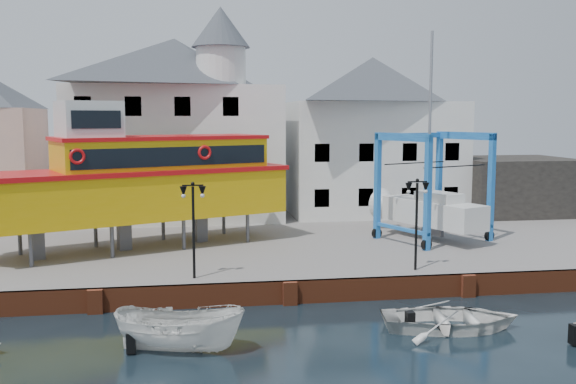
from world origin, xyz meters
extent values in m
plane|color=#17252D|center=(0.00, 0.00, 0.00)|extent=(140.00, 140.00, 0.00)
cube|color=slate|center=(0.00, 11.00, 0.50)|extent=(44.00, 22.00, 1.00)
cube|color=maroon|center=(0.00, 0.12, 0.50)|extent=(44.00, 0.25, 1.00)
cube|color=maroon|center=(-8.00, -0.05, 0.50)|extent=(0.60, 0.36, 1.00)
cube|color=maroon|center=(0.00, -0.05, 0.50)|extent=(0.60, 0.36, 1.00)
cube|color=maroon|center=(8.00, -0.05, 0.50)|extent=(0.60, 0.36, 1.00)
cube|color=silver|center=(-5.00, 18.50, 5.50)|extent=(14.00, 8.00, 9.00)
pyramid|color=#3B3F44|center=(-5.00, 18.50, 11.60)|extent=(14.00, 8.00, 3.20)
cube|color=black|center=(-10.50, 14.54, 2.60)|extent=(1.00, 0.08, 1.20)
cube|color=black|center=(-7.50, 14.54, 2.60)|extent=(1.00, 0.08, 1.20)
cube|color=black|center=(-4.50, 14.54, 2.60)|extent=(1.00, 0.08, 1.20)
cube|color=black|center=(-1.50, 14.54, 2.60)|extent=(1.00, 0.08, 1.20)
cube|color=black|center=(-10.50, 14.54, 5.60)|extent=(1.00, 0.08, 1.20)
cube|color=black|center=(-7.50, 14.54, 5.60)|extent=(1.00, 0.08, 1.20)
cube|color=black|center=(-4.50, 14.54, 5.60)|extent=(1.00, 0.08, 1.20)
cube|color=black|center=(-1.50, 14.54, 5.60)|extent=(1.00, 0.08, 1.20)
cube|color=black|center=(-10.50, 14.54, 8.60)|extent=(1.00, 0.08, 1.20)
cube|color=black|center=(-7.50, 14.54, 8.60)|extent=(1.00, 0.08, 1.20)
cube|color=black|center=(-4.50, 14.54, 8.60)|extent=(1.00, 0.08, 1.20)
cube|color=black|center=(-1.50, 14.54, 8.60)|extent=(1.00, 0.08, 1.20)
cylinder|color=silver|center=(-2.00, 16.10, 11.20)|extent=(3.20, 3.20, 2.40)
cone|color=#3B3F44|center=(-2.00, 16.10, 13.70)|extent=(3.80, 3.80, 2.60)
cube|color=silver|center=(9.00, 19.00, 5.00)|extent=(12.00, 8.00, 8.00)
pyramid|color=#3B3F44|center=(9.00, 19.00, 10.60)|extent=(12.00, 8.00, 3.20)
cube|color=black|center=(4.50, 15.04, 2.60)|extent=(1.00, 0.08, 1.20)
cube|color=black|center=(7.50, 15.04, 2.60)|extent=(1.00, 0.08, 1.20)
cube|color=black|center=(10.50, 15.04, 2.60)|extent=(1.00, 0.08, 1.20)
cube|color=black|center=(13.50, 15.04, 2.60)|extent=(1.00, 0.08, 1.20)
cube|color=black|center=(4.50, 15.04, 5.60)|extent=(1.00, 0.08, 1.20)
cube|color=black|center=(7.50, 15.04, 5.60)|extent=(1.00, 0.08, 1.20)
cube|color=black|center=(10.50, 15.04, 5.60)|extent=(1.00, 0.08, 1.20)
cube|color=black|center=(13.50, 15.04, 5.60)|extent=(1.00, 0.08, 1.20)
cube|color=black|center=(19.00, 17.00, 3.00)|extent=(8.00, 7.00, 4.00)
cylinder|color=black|center=(-4.00, 1.20, 3.00)|extent=(0.12, 0.12, 4.00)
cube|color=black|center=(-4.00, 1.20, 5.05)|extent=(0.90, 0.06, 0.06)
sphere|color=black|center=(-4.00, 1.20, 5.12)|extent=(0.16, 0.16, 0.16)
cone|color=black|center=(-4.40, 1.20, 4.78)|extent=(0.32, 0.32, 0.45)
sphere|color=silver|center=(-4.40, 1.20, 4.60)|extent=(0.18, 0.18, 0.18)
cone|color=black|center=(-3.60, 1.20, 4.78)|extent=(0.32, 0.32, 0.45)
sphere|color=silver|center=(-3.60, 1.20, 4.60)|extent=(0.18, 0.18, 0.18)
cylinder|color=black|center=(6.00, 1.20, 3.00)|extent=(0.12, 0.12, 4.00)
cube|color=black|center=(6.00, 1.20, 5.05)|extent=(0.90, 0.06, 0.06)
sphere|color=black|center=(6.00, 1.20, 5.12)|extent=(0.16, 0.16, 0.16)
cone|color=black|center=(5.60, 1.20, 4.78)|extent=(0.32, 0.32, 0.45)
sphere|color=silver|center=(5.60, 1.20, 4.60)|extent=(0.18, 0.18, 0.18)
cone|color=black|center=(6.40, 1.20, 4.78)|extent=(0.32, 0.32, 0.45)
sphere|color=silver|center=(6.40, 1.20, 4.60)|extent=(0.18, 0.18, 0.18)
cylinder|color=#59595E|center=(-11.49, 4.51, 1.81)|extent=(0.26, 0.26, 1.63)
cylinder|color=#59595E|center=(-12.67, 7.31, 1.81)|extent=(0.26, 0.26, 1.63)
cylinder|color=#59595E|center=(-7.99, 5.98, 1.81)|extent=(0.26, 0.26, 1.63)
cylinder|color=#59595E|center=(-9.17, 8.78, 1.81)|extent=(0.26, 0.26, 1.63)
cylinder|color=#59595E|center=(-4.49, 7.45, 1.81)|extent=(0.26, 0.26, 1.63)
cylinder|color=#59595E|center=(-5.67, 10.26, 1.81)|extent=(0.26, 0.26, 1.63)
cylinder|color=#59595E|center=(-0.99, 8.93, 1.81)|extent=(0.26, 0.26, 1.63)
cylinder|color=#59595E|center=(-2.16, 11.73, 1.81)|extent=(0.26, 0.26, 1.63)
cube|color=#59595E|center=(-11.58, 6.12, 1.81)|extent=(0.81, 0.75, 1.63)
cube|color=#59595E|center=(-7.58, 7.80, 1.81)|extent=(0.81, 0.75, 1.63)
cube|color=#59595E|center=(-3.58, 9.49, 1.81)|extent=(0.81, 0.75, 1.63)
cube|color=#D3A306|center=(-6.58, 8.22, 3.82)|extent=(15.61, 9.69, 2.39)
cube|color=red|center=(-6.58, 8.22, 5.12)|extent=(15.97, 9.98, 0.24)
cube|color=#D3A306|center=(-5.58, 8.64, 5.88)|extent=(11.44, 7.61, 1.74)
cube|color=black|center=(-4.85, 6.92, 5.94)|extent=(9.63, 4.09, 0.98)
cube|color=black|center=(-6.30, 10.37, 5.94)|extent=(9.63, 4.09, 0.98)
cube|color=red|center=(-5.58, 8.64, 6.85)|extent=(11.68, 7.79, 0.20)
cube|color=silver|center=(-9.08, 7.17, 7.74)|extent=(3.69, 3.69, 1.98)
cube|color=black|center=(-8.52, 5.84, 7.82)|extent=(2.21, 0.97, 0.87)
torus|color=red|center=(-9.33, 4.98, 6.10)|extent=(0.76, 0.43, 0.76)
torus|color=red|center=(-3.33, 7.50, 6.10)|extent=(0.76, 0.43, 0.76)
cube|color=#1747A3|center=(8.06, 5.23, 4.01)|extent=(0.40, 0.40, 6.02)
cylinder|color=black|center=(8.06, 5.23, 1.30)|extent=(0.64, 0.44, 0.60)
cube|color=#1747A3|center=(6.46, 8.89, 4.01)|extent=(0.40, 0.40, 6.02)
cylinder|color=black|center=(6.46, 8.89, 1.30)|extent=(0.64, 0.44, 0.60)
cube|color=#1747A3|center=(12.51, 7.17, 4.01)|extent=(0.40, 0.40, 6.02)
cylinder|color=black|center=(12.51, 7.17, 1.30)|extent=(0.64, 0.44, 0.60)
cube|color=#1747A3|center=(10.91, 10.84, 4.01)|extent=(0.40, 0.40, 6.02)
cylinder|color=black|center=(10.91, 10.84, 1.30)|extent=(0.64, 0.44, 0.60)
cube|color=#1747A3|center=(7.26, 7.06, 6.87)|extent=(1.99, 4.06, 0.42)
cube|color=#1747A3|center=(7.26, 7.06, 1.86)|extent=(1.91, 4.02, 0.18)
cube|color=#1747A3|center=(11.71, 9.00, 6.87)|extent=(1.99, 4.06, 0.42)
cube|color=#1747A3|center=(11.71, 9.00, 1.86)|extent=(1.91, 4.02, 0.18)
cube|color=#1747A3|center=(8.69, 9.87, 6.87)|extent=(4.85, 2.34, 0.30)
cube|color=silver|center=(9.49, 8.03, 2.55)|extent=(4.39, 6.70, 1.38)
cone|color=silver|center=(7.96, 11.54, 2.55)|extent=(2.36, 2.05, 1.98)
cube|color=#59595E|center=(9.49, 8.03, 1.56)|extent=(0.81, 1.50, 0.60)
cube|color=silver|center=(9.66, 7.64, 3.49)|extent=(2.29, 2.91, 0.52)
cylinder|color=#99999E|center=(9.32, 8.43, 7.96)|extent=(0.21, 0.21, 9.45)
cube|color=black|center=(10.11, 6.62, 5.28)|extent=(4.22, 1.93, 0.05)
cube|color=black|center=(8.87, 9.45, 5.28)|extent=(4.22, 1.93, 0.05)
imported|color=silver|center=(-4.57, -4.86, 0.00)|extent=(4.87, 2.92, 1.76)
imported|color=silver|center=(5.49, -4.08, 0.00)|extent=(5.59, 4.36, 1.06)
camera|label=1|loc=(-4.10, -26.25, 7.94)|focal=40.00mm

